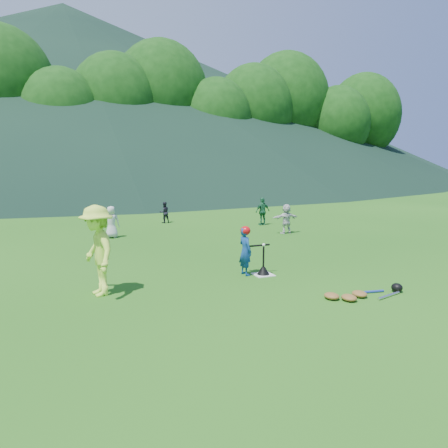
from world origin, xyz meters
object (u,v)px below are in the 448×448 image
at_px(equipment_pile, 360,294).
at_px(fielder_a, 111,222).
at_px(home_plate, 263,275).
at_px(adult_coach, 97,251).
at_px(fielder_b, 164,212).
at_px(batting_tee, 263,270).
at_px(fielder_d, 286,219).
at_px(batter_child, 245,251).
at_px(fielder_c, 263,211).

bearing_deg(equipment_pile, fielder_a, 112.57).
distance_m(home_plate, adult_coach, 3.94).
bearing_deg(adult_coach, equipment_pile, 56.22).
relative_size(fielder_b, batting_tee, 1.36).
distance_m(fielder_b, fielder_d, 5.70).
relative_size(home_plate, batter_child, 0.39).
distance_m(batter_child, fielder_c, 8.23).
relative_size(fielder_d, equipment_pile, 0.62).
distance_m(adult_coach, fielder_d, 9.02).
height_order(batter_child, fielder_a, batter_child).
bearing_deg(batting_tee, fielder_b, 89.81).
bearing_deg(home_plate, batting_tee, 0.00).
bearing_deg(batter_child, fielder_b, -9.25).
relative_size(fielder_c, equipment_pile, 0.65).
xyz_separation_m(home_plate, fielder_d, (3.56, 5.04, 0.55)).
xyz_separation_m(batter_child, fielder_b, (0.42, 9.33, -0.12)).
relative_size(adult_coach, equipment_pile, 1.03).
bearing_deg(batting_tee, equipment_pile, -65.74).
bearing_deg(adult_coach, fielder_b, 148.22).
bearing_deg(batter_child, home_plate, -122.02).
distance_m(adult_coach, equipment_pile, 5.36).
height_order(fielder_c, equipment_pile, fielder_c).
bearing_deg(batter_child, equipment_pile, -156.65).
bearing_deg(home_plate, fielder_c, 62.98).
distance_m(fielder_b, fielder_c, 4.31).
distance_m(fielder_b, batting_tee, 9.53).
bearing_deg(fielder_a, fielder_c, -164.55).
xyz_separation_m(fielder_c, fielder_d, (-0.17, -2.27, -0.03)).
distance_m(fielder_a, fielder_d, 6.38).
bearing_deg(fielder_b, adult_coach, 61.08).
height_order(fielder_b, equipment_pile, fielder_b).
bearing_deg(fielder_a, equipment_pile, 121.25).
xyz_separation_m(home_plate, equipment_pile, (1.02, -2.26, 0.06)).
bearing_deg(equipment_pile, home_plate, 114.26).
xyz_separation_m(home_plate, batting_tee, (0.00, 0.00, 0.12)).
height_order(adult_coach, fielder_a, adult_coach).
relative_size(home_plate, adult_coach, 0.24).
bearing_deg(batting_tee, fielder_c, 62.98).
bearing_deg(home_plate, adult_coach, -178.22).
height_order(batting_tee, equipment_pile, batting_tee).
height_order(home_plate, fielder_d, fielder_d).
relative_size(fielder_b, equipment_pile, 0.51).
relative_size(fielder_b, fielder_c, 0.79).
height_order(fielder_a, fielder_c, fielder_c).
distance_m(batter_child, fielder_b, 9.34).
height_order(fielder_c, batting_tee, fielder_c).
height_order(fielder_a, equipment_pile, fielder_a).
bearing_deg(adult_coach, fielder_c, 124.56).
distance_m(fielder_c, fielder_d, 2.28).
relative_size(home_plate, equipment_pile, 0.25).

